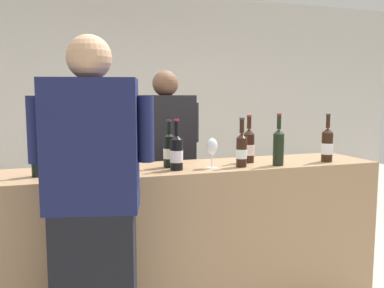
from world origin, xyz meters
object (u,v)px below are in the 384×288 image
Objects in this scene: wine_bottle_0 at (169,150)px; wine_bottle_2 at (176,152)px; wine_bottle_4 at (37,156)px; wine_glass at (212,148)px; wine_bottle_6 at (278,146)px; ice_bucket at (91,153)px; wine_bottle_1 at (242,149)px; person_server at (166,176)px; person_guest at (94,221)px; wine_bottle_5 at (249,146)px; wine_bottle_3 at (327,145)px.

wine_bottle_0 is 0.97× the size of wine_bottle_2.
wine_glass is (1.07, -0.06, 0.02)m from wine_bottle_4.
ice_bucket is at bearing 166.90° from wine_bottle_6.
wine_bottle_4 is at bearing 176.44° from wine_bottle_1.
person_server is 0.96× the size of person_guest.
wine_bottle_0 is 0.81m from person_guest.
wine_bottle_5 is (0.57, 0.13, 0.01)m from wine_bottle_2.
ice_bucket is (-1.08, 0.11, -0.02)m from wine_bottle_5.
wine_bottle_6 is 1.04m from person_server.
wine_bottle_5 reaches higher than ice_bucket.
wine_glass is (0.26, -0.12, 0.02)m from wine_bottle_0.
person_guest is at bearing -166.25° from wine_bottle_3.
wine_bottle_1 is 0.99m from ice_bucket.
wine_bottle_1 is at bearing -3.56° from wine_bottle_4.
ice_bucket is 0.12× the size of person_guest.
wine_bottle_1 is at bearing 22.26° from person_guest.
wine_bottle_3 reaches higher than ice_bucket.
person_server is (-0.45, 0.62, -0.31)m from wine_bottle_5.
wine_bottle_5 is 0.20× the size of person_server.
wine_bottle_4 is at bearing 176.73° from wine_glass.
ice_bucket is 0.71m from person_guest.
wine_bottle_0 is 0.18× the size of person_guest.
wine_bottle_1 is at bearing -130.43° from wine_bottle_5.
wine_bottle_4 is 1.54× the size of wine_glass.
wine_bottle_6 is 1.79× the size of wine_glass.
wine_bottle_5 is 0.82m from person_server.
wine_bottle_6 reaches higher than wine_bottle_0.
wine_glass is (-0.88, 0.02, 0.01)m from wine_bottle_3.
wine_bottle_6 is 1.65× the size of ice_bucket.
person_server is 1.36m from person_guest.
wine_bottle_3 is 1.75× the size of wine_glass.
person_guest is at bearing -157.74° from wine_bottle_1.
wine_bottle_6 reaches higher than wine_bottle_4.
wine_bottle_1 is 0.93× the size of wine_bottle_6.
wine_bottle_6 reaches higher than wine_bottle_2.
wine_bottle_1 reaches higher than ice_bucket.
person_server is at bearing 142.27° from wine_bottle_3.
wine_bottle_0 is 0.72m from person_server.
wine_bottle_0 is at bearing 4.25° from wine_bottle_4.
person_server reaches higher than ice_bucket.
ice_bucket is (-0.75, 0.24, -0.03)m from wine_glass.
wine_bottle_0 is 0.81m from wine_bottle_4.
wine_bottle_2 reaches higher than wine_glass.
wine_bottle_1 is 1.27m from wine_bottle_4.
wine_bottle_5 is at bearing 12.33° from wine_bottle_2.
wine_bottle_3 is 0.42m from wine_bottle_6.
wine_bottle_0 is 0.19× the size of person_server.
wine_glass is 0.12× the size of person_server.
wine_bottle_2 is at bearing 38.05° from person_guest.
wine_bottle_6 reaches higher than wine_bottle_1.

